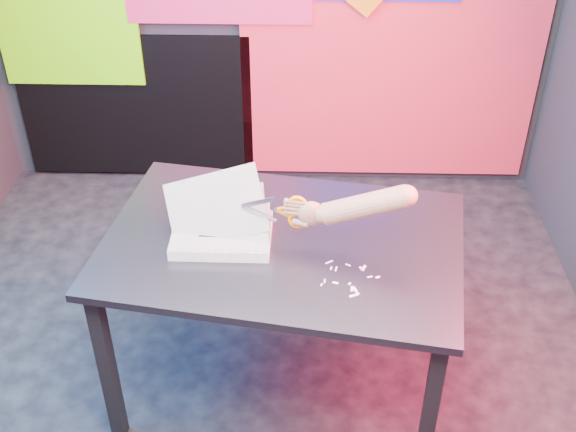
{
  "coord_description": "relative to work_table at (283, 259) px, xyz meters",
  "views": [
    {
      "loc": [
        0.2,
        -2.14,
        2.31
      ],
      "look_at": [
        0.15,
        -0.14,
        0.87
      ],
      "focal_mm": 45.0,
      "sensor_mm": 36.0,
      "label": 1
    }
  ],
  "objects": [
    {
      "name": "backdrop",
      "position": [
        -0.07,
        1.58,
        0.29
      ],
      "size": [
        2.88,
        0.05,
        2.08
      ],
      "color": "red",
      "rests_on": "ground"
    },
    {
      "name": "printout_stack",
      "position": [
        -0.21,
        -0.0,
        0.11
      ],
      "size": [
        0.39,
        0.26,
        0.27
      ],
      "rotation": [
        0.0,
        0.0,
        -0.01
      ],
      "color": "white",
      "rests_on": "work_table"
    },
    {
      "name": "hand_forearm",
      "position": [
        0.25,
        -0.06,
        0.28
      ],
      "size": [
        0.43,
        0.13,
        0.2
      ],
      "rotation": [
        0.0,
        0.0,
        -0.17
      ],
      "color": "#B36F58",
      "rests_on": "work_table"
    },
    {
      "name": "paper_clippings",
      "position": [
        0.23,
        -0.21,
        0.09
      ],
      "size": [
        0.2,
        0.19,
        0.0
      ],
      "color": "silver",
      "rests_on": "work_table"
    },
    {
      "name": "room",
      "position": [
        -0.13,
        0.12,
        0.68
      ],
      "size": [
        3.01,
        3.01,
        2.71
      ],
      "color": "black",
      "rests_on": "ground"
    },
    {
      "name": "scissors",
      "position": [
        0.04,
        -0.02,
        0.23
      ],
      "size": [
        0.23,
        0.05,
        0.13
      ],
      "rotation": [
        0.0,
        0.0,
        -0.17
      ],
      "color": "#9092A9",
      "rests_on": "printout_stack"
    },
    {
      "name": "work_table",
      "position": [
        0.0,
        0.0,
        0.0
      ],
      "size": [
        1.38,
        1.04,
        0.75
      ],
      "rotation": [
        0.0,
        0.0,
        -0.17
      ],
      "color": "black",
      "rests_on": "ground"
    }
  ]
}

